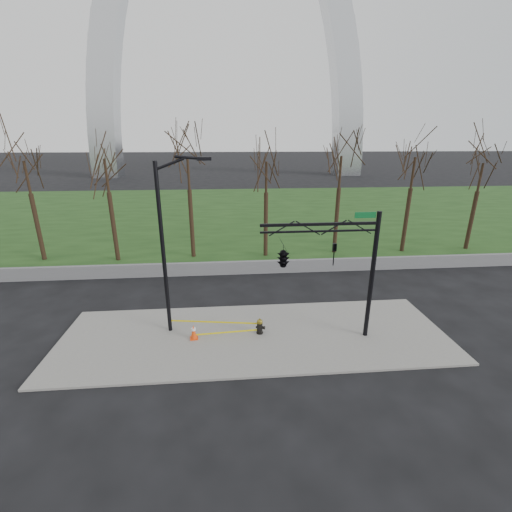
{
  "coord_description": "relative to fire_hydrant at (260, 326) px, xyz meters",
  "views": [
    {
      "loc": [
        -1.14,
        -13.93,
        8.83
      ],
      "look_at": [
        0.23,
        2.0,
        3.33
      ],
      "focal_mm": 23.89,
      "sensor_mm": 36.0,
      "label": 1
    }
  ],
  "objects": [
    {
      "name": "sidewalk",
      "position": [
        -0.25,
        -0.11,
        -0.41
      ],
      "size": [
        18.0,
        6.0,
        0.1
      ],
      "primitive_type": "cube",
      "color": "gray",
      "rests_on": "ground"
    },
    {
      "name": "street_light",
      "position": [
        -4.06,
        0.69,
        4.23
      ],
      "size": [
        2.38,
        0.53,
        8.21
      ],
      "rotation": [
        0.0,
        0.0,
        0.14
      ],
      "color": "black",
      "rests_on": "ground"
    },
    {
      "name": "guardrail",
      "position": [
        -0.25,
        7.89,
        -0.01
      ],
      "size": [
        60.0,
        0.3,
        0.9
      ],
      "primitive_type": "cube",
      "color": "#59595B",
      "rests_on": "ground"
    },
    {
      "name": "fire_hydrant",
      "position": [
        0.0,
        0.0,
        0.0
      ],
      "size": [
        0.49,
        0.34,
        0.78
      ],
      "rotation": [
        0.0,
        0.0,
        -0.4
      ],
      "color": "black",
      "rests_on": "sidewalk"
    },
    {
      "name": "tree_row",
      "position": [
        -1.28,
        11.89,
        3.9
      ],
      "size": [
        43.93,
        4.0,
        8.73
      ],
      "color": "black",
      "rests_on": "ground"
    },
    {
      "name": "grass_strip",
      "position": [
        -0.25,
        29.89,
        -0.43
      ],
      "size": [
        120.0,
        40.0,
        0.06
      ],
      "primitive_type": "cube",
      "color": "#1B3A15",
      "rests_on": "ground"
    },
    {
      "name": "gateway_arch",
      "position": [
        -0.25,
        74.89,
        32.04
      ],
      "size": [
        66.0,
        6.0,
        65.0
      ],
      "primitive_type": null,
      "color": "silver",
      "rests_on": "ground"
    },
    {
      "name": "traffic_cone",
      "position": [
        -3.08,
        -0.2,
        -0.01
      ],
      "size": [
        0.4,
        0.4,
        0.7
      ],
      "rotation": [
        0.0,
        0.0,
        0.13
      ],
      "color": "#E83F0C",
      "rests_on": "sidewalk"
    },
    {
      "name": "caution_tape",
      "position": [
        -1.9,
        0.15,
        0.02
      ],
      "size": [
        4.27,
        0.86,
        0.41
      ],
      "color": "#DAC70B",
      "rests_on": "ground"
    },
    {
      "name": "traffic_signal_mast",
      "position": [
        1.68,
        -0.58,
        3.69
      ],
      "size": [
        5.1,
        2.49,
        6.0
      ],
      "rotation": [
        0.0,
        0.0,
        0.0
      ],
      "color": "black",
      "rests_on": "ground"
    },
    {
      "name": "ground",
      "position": [
        -0.25,
        -0.11,
        -0.46
      ],
      "size": [
        500.0,
        500.0,
        0.0
      ],
      "primitive_type": "plane",
      "color": "black",
      "rests_on": "ground"
    }
  ]
}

